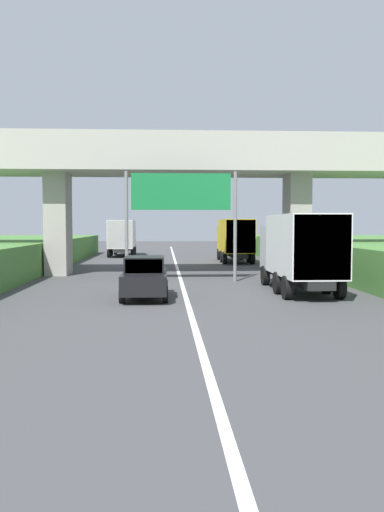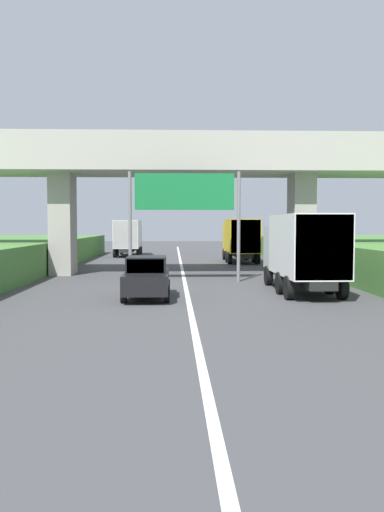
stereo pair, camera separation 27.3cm
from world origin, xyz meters
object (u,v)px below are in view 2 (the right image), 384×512
at_px(truck_silver, 302,249).
at_px(car_black, 147,277).
at_px(truck_blue, 129,236).
at_px(overhead_highway_sign, 185,200).
at_px(truck_yellow, 240,238).

height_order(truck_silver, car_black, truck_silver).
relative_size(truck_blue, car_black, 1.78).
height_order(overhead_highway_sign, truck_blue, overhead_highway_sign).
relative_size(overhead_highway_sign, truck_blue, 0.81).
xyz_separation_m(overhead_highway_sign, truck_blue, (-4.91, 23.24, -2.38)).
height_order(truck_yellow, car_black, truck_yellow).
bearing_deg(car_black, truck_yellow, 72.77).
distance_m(truck_blue, car_black, 29.70).
bearing_deg(truck_yellow, truck_silver, -89.13).
height_order(truck_blue, car_black, truck_blue).
xyz_separation_m(overhead_highway_sign, car_black, (-1.67, -6.26, -3.45)).
distance_m(overhead_highway_sign, truck_silver, 7.24).
height_order(overhead_highway_sign, truck_silver, overhead_highway_sign).
xyz_separation_m(truck_blue, truck_yellow, (9.72, -8.59, 0.00)).
height_order(truck_silver, truck_yellow, same).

